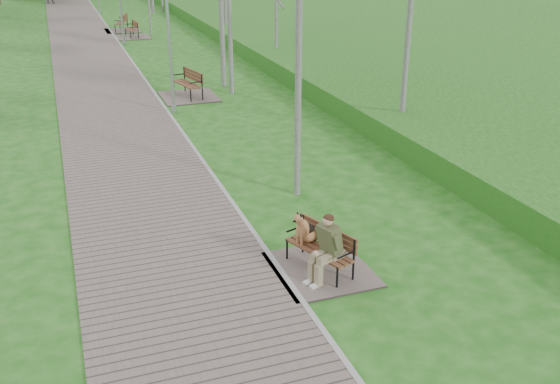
{
  "coord_description": "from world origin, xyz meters",
  "views": [
    {
      "loc": [
        -3.31,
        -13.78,
        5.73
      ],
      "look_at": [
        0.42,
        -3.37,
        1.03
      ],
      "focal_mm": 40.0,
      "sensor_mm": 36.0,
      "label": 1
    }
  ],
  "objects": [
    {
      "name": "bench_main",
      "position": [
        0.62,
        -4.8,
        0.41
      ],
      "size": [
        1.68,
        1.87,
        1.47
      ],
      "color": "#6D5E58",
      "rests_on": "ground"
    },
    {
      "name": "walkway",
      "position": [
        -1.75,
        21.5,
        0.02
      ],
      "size": [
        3.5,
        67.0,
        0.04
      ],
      "primitive_type": "cube",
      "color": "#6D5E58",
      "rests_on": "ground"
    },
    {
      "name": "lamp_post_second",
      "position": [
        0.23,
        20.6,
        2.24
      ],
      "size": [
        0.19,
        0.19,
        4.8
      ],
      "color": "#9EA1A6",
      "rests_on": "ground"
    },
    {
      "name": "lamp_post_near",
      "position": [
        0.19,
        6.51,
        2.08
      ],
      "size": [
        0.17,
        0.17,
        4.45
      ],
      "color": "#9EA1A6",
      "rests_on": "ground"
    },
    {
      "name": "kerb",
      "position": [
        0.0,
        21.5,
        0.03
      ],
      "size": [
        0.1,
        67.0,
        0.05
      ],
      "primitive_type": "cube",
      "color": "#999993",
      "rests_on": "ground"
    },
    {
      "name": "bench_second",
      "position": [
        1.08,
        8.43,
        0.23
      ],
      "size": [
        1.97,
        2.19,
        1.21
      ],
      "color": "#6D5E58",
      "rests_on": "ground"
    },
    {
      "name": "ground",
      "position": [
        0.0,
        0.0,
        0.0
      ],
      "size": [
        120.0,
        120.0,
        0.0
      ],
      "primitive_type": "plane",
      "color": "#185A11",
      "rests_on": "ground"
    },
    {
      "name": "bench_third",
      "position": [
        0.93,
        22.8,
        0.21
      ],
      "size": [
        1.84,
        2.04,
        1.13
      ],
      "color": "#6D5E58",
      "rests_on": "ground"
    },
    {
      "name": "embankment",
      "position": [
        12.0,
        20.0,
        0.0
      ],
      "size": [
        14.0,
        70.0,
        1.6
      ],
      "primitive_type": "cube",
      "color": "#4F9336",
      "rests_on": "ground"
    },
    {
      "name": "bench_far",
      "position": [
        0.66,
        25.43,
        0.23
      ],
      "size": [
        2.0,
        2.22,
        1.23
      ],
      "color": "#6D5E58",
      "rests_on": "ground"
    }
  ]
}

